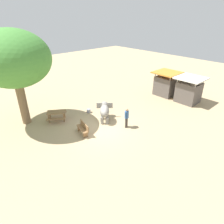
{
  "coord_description": "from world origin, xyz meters",
  "views": [
    {
      "loc": [
        10.11,
        -8.05,
        8.01
      ],
      "look_at": [
        -0.33,
        1.49,
        0.8
      ],
      "focal_mm": 31.34,
      "sensor_mm": 36.0,
      "label": 1
    }
  ],
  "objects": [
    {
      "name": "ground_plane",
      "position": [
        0.0,
        0.0,
        0.0
      ],
      "size": [
        60.0,
        60.0,
        0.0
      ],
      "primitive_type": "plane",
      "color": "tan"
    },
    {
      "name": "wooden_bench",
      "position": [
        -0.31,
        -1.38,
        0.47
      ],
      "size": [
        1.45,
        0.69,
        0.88
      ],
      "rotation": [
        0.0,
        0.0,
        2.93
      ],
      "color": "olive",
      "rests_on": "ground_plane"
    },
    {
      "name": "picnic_table_near",
      "position": [
        -3.47,
        -1.83,
        0.59
      ],
      "size": [
        2.07,
        2.08,
        0.78
      ],
      "rotation": [
        0.0,
        0.0,
        0.97
      ],
      "color": "olive",
      "rests_on": "ground_plane"
    },
    {
      "name": "market_stall_orange",
      "position": [
        -0.69,
        9.62,
        1.14
      ],
      "size": [
        2.5,
        2.5,
        2.52
      ],
      "color": "#59514C",
      "rests_on": "ground_plane"
    },
    {
      "name": "shade_tree_main",
      "position": [
        -4.79,
        -3.84,
        5.1
      ],
      "size": [
        5.69,
        5.22,
        7.16
      ],
      "color": "brown",
      "rests_on": "ground_plane"
    },
    {
      "name": "elephant",
      "position": [
        -0.81,
        1.11,
        0.89
      ],
      "size": [
        1.89,
        1.84,
        1.39
      ],
      "rotation": [
        0.0,
        0.0,
        2.42
      ],
      "color": "gray",
      "rests_on": "ground_plane"
    },
    {
      "name": "market_stall_white",
      "position": [
        1.91,
        9.62,
        1.14
      ],
      "size": [
        2.5,
        2.5,
        2.52
      ],
      "color": "#59514C",
      "rests_on": "ground_plane"
    },
    {
      "name": "feed_bucket",
      "position": [
        -2.85,
        0.95,
        0.16
      ],
      "size": [
        0.36,
        0.36,
        0.32
      ],
      "primitive_type": "cylinder",
      "color": "gray",
      "rests_on": "ground_plane"
    },
    {
      "name": "person_handler",
      "position": [
        1.18,
        1.62,
        0.95
      ],
      "size": [
        0.32,
        0.49,
        1.62
      ],
      "rotation": [
        0.0,
        0.0,
        -2.8
      ],
      "color": "#3F3833",
      "rests_on": "ground_plane"
    }
  ]
}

